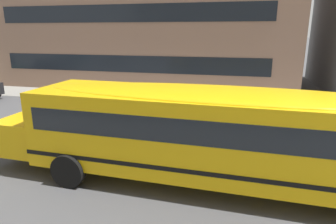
# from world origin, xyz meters

# --- Properties ---
(ground_plane) EXTENTS (400.00, 400.00, 0.00)m
(ground_plane) POSITION_xyz_m (0.00, 0.00, 0.00)
(ground_plane) COLOR #4C4C4F
(sidewalk_far) EXTENTS (120.00, 3.00, 0.01)m
(sidewalk_far) POSITION_xyz_m (0.00, 8.01, 0.01)
(sidewalk_far) COLOR gray
(sidewalk_far) RESTS_ON ground_plane
(lane_centreline) EXTENTS (110.00, 0.16, 0.01)m
(lane_centreline) POSITION_xyz_m (0.00, 0.00, 0.00)
(lane_centreline) COLOR silver
(lane_centreline) RESTS_ON ground_plane
(school_bus) EXTENTS (11.95, 3.04, 2.66)m
(school_bus) POSITION_xyz_m (-2.46, -1.70, 1.58)
(school_bus) COLOR yellow
(school_bus) RESTS_ON ground_plane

